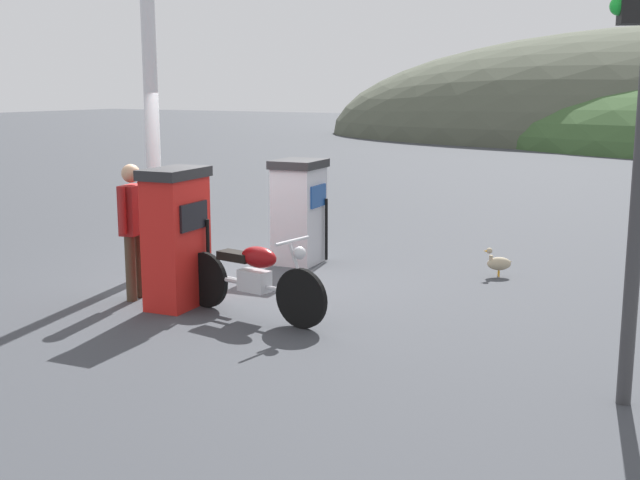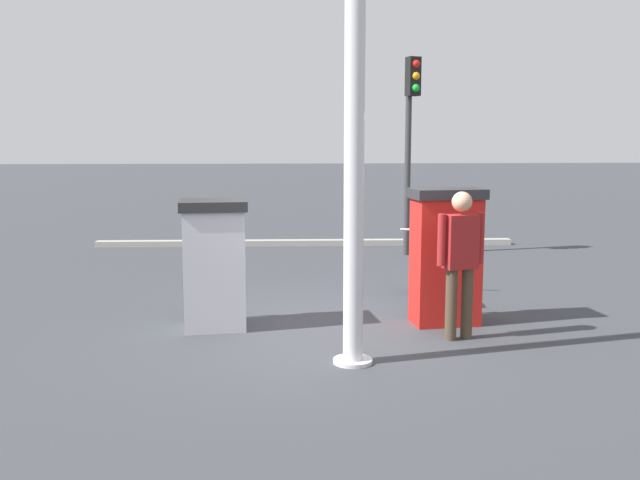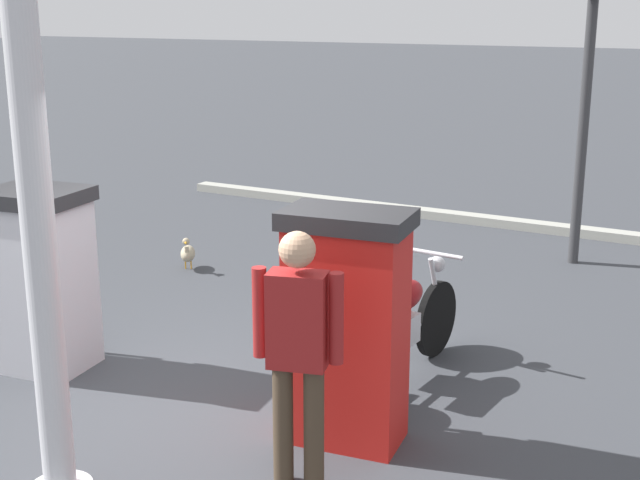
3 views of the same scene
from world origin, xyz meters
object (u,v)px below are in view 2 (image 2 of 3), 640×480
at_px(motorcycle_near_pump, 423,269).
at_px(wandering_duck, 192,269).
at_px(fuel_pump_near, 445,256).
at_px(canopy_support_pole, 354,146).
at_px(fuel_pump_far, 214,264).
at_px(roadside_traffic_light, 410,122).
at_px(attendant_person, 460,255).

relative_size(motorcycle_near_pump, wandering_duck, 5.14).
height_order(motorcycle_near_pump, wandering_duck, motorcycle_near_pump).
relative_size(fuel_pump_near, canopy_support_pole, 0.37).
bearing_deg(fuel_pump_near, fuel_pump_far, 90.00).
relative_size(fuel_pump_near, wandering_duck, 4.07).
xyz_separation_m(fuel_pump_far, wandering_duck, (2.85, 0.59, -0.58)).
height_order(motorcycle_near_pump, roadside_traffic_light, roadside_traffic_light).
xyz_separation_m(motorcycle_near_pump, wandering_duck, (1.79, 3.34, -0.28)).
height_order(fuel_pump_near, fuel_pump_far, fuel_pump_near).
distance_m(fuel_pump_far, canopy_support_pole, 2.50).
distance_m(fuel_pump_near, wandering_duck, 4.47).
distance_m(fuel_pump_far, attendant_person, 2.87).
distance_m(wandering_duck, canopy_support_pole, 5.17).
relative_size(fuel_pump_near, roadside_traffic_light, 0.44).
xyz_separation_m(motorcycle_near_pump, attendant_person, (-1.74, -0.04, 0.48)).
bearing_deg(wandering_duck, canopy_support_pole, -154.08).
height_order(fuel_pump_near, canopy_support_pole, canopy_support_pole).
relative_size(fuel_pump_far, motorcycle_near_pump, 0.73).
distance_m(attendant_person, wandering_duck, 4.95).
bearing_deg(motorcycle_near_pump, attendant_person, -178.71).
relative_size(roadside_traffic_light, canopy_support_pole, 0.84).
distance_m(motorcycle_near_pump, roadside_traffic_light, 4.59).
bearing_deg(roadside_traffic_light, motorcycle_near_pump, 171.56).
bearing_deg(wandering_duck, fuel_pump_far, -168.21).
distance_m(fuel_pump_near, roadside_traffic_light, 5.41).
xyz_separation_m(wandering_duck, canopy_support_pole, (-4.30, -2.09, 1.97)).
xyz_separation_m(fuel_pump_near, attendant_person, (-0.68, 0.01, 0.12)).
bearing_deg(wandering_duck, fuel_pump_near, -130.11).
distance_m(fuel_pump_far, roadside_traffic_light, 6.35).
relative_size(fuel_pump_far, canopy_support_pole, 0.34).
height_order(attendant_person, wandering_duck, attendant_person).
bearing_deg(canopy_support_pole, motorcycle_near_pump, -26.52).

